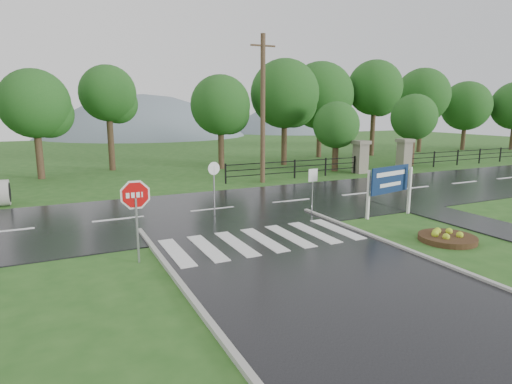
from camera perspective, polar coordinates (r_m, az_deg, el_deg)
ground at (r=10.57m, az=13.62°, el=-13.83°), size 120.00×120.00×0.00m
main_road at (r=18.94m, az=-5.80°, el=-2.41°), size 90.00×8.00×0.04m
walkway at (r=19.09m, az=25.99°, el=-3.39°), size 2.20×11.00×0.04m
crosswalk at (r=14.48m, az=1.01°, el=-6.36°), size 6.50×2.80×0.02m
pillar_west at (r=30.40m, az=13.77°, el=4.68°), size 1.00×1.00×2.24m
pillar_east at (r=33.07m, az=19.16°, el=4.88°), size 1.00×1.00×2.24m
fence_west at (r=27.44m, az=5.19°, el=3.34°), size 9.58×0.08×1.20m
fence_east at (r=41.37m, az=29.82°, el=4.54°), size 20.58×0.08×1.20m
hills at (r=75.66m, az=-17.42°, el=-4.72°), size 102.00×48.00×48.00m
treeline at (r=32.46m, az=-12.60°, el=3.02°), size 83.20×5.20×10.00m
stop_sign at (r=12.56m, az=-15.74°, el=-1.28°), size 1.15×0.07×2.58m
estate_billboard at (r=18.31m, az=17.45°, el=1.27°), size 2.35×0.56×2.10m
flower_bed at (r=15.85m, az=24.16°, el=-5.51°), size 1.88×1.88×0.38m
reg_sign_small at (r=17.87m, az=7.57°, el=1.33°), size 0.43×0.05×1.95m
reg_sign_round at (r=17.49m, az=-5.62°, el=1.28°), size 0.53×0.10×2.28m
utility_pole_east at (r=25.53m, az=0.91°, el=11.00°), size 1.53×0.29×8.59m
entrance_tree_left at (r=30.80m, az=10.65°, el=8.73°), size 3.24×3.24×4.89m
entrance_tree_right at (r=35.57m, az=20.32°, el=9.31°), size 3.51×3.51×5.51m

